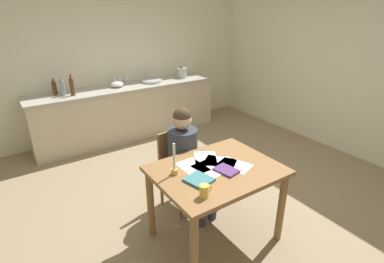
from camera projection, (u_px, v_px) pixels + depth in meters
ground_plane at (204, 197)px, 3.62m from camera, size 5.20×5.20×0.04m
wall_back at (116, 59)px, 5.09m from camera, size 5.20×0.12×2.60m
wall_right at (345, 67)px, 4.43m from camera, size 0.12×5.20×2.60m
kitchen_counter at (129, 111)px, 5.15m from camera, size 3.18×0.64×0.90m
dining_table at (216, 180)px, 2.74m from camera, size 1.13×0.87×0.78m
chair_at_table at (179, 165)px, 3.32m from camera, size 0.45×0.45×0.88m
person_seated at (187, 155)px, 3.14m from camera, size 0.38×0.62×1.19m
coffee_mug at (204, 191)px, 2.27m from camera, size 0.11×0.07×0.10m
candlestick at (174, 166)px, 2.57m from camera, size 0.06×0.06×0.30m
book_magazine at (199, 180)px, 2.50m from camera, size 0.24×0.25×0.02m
book_cookery at (226, 170)px, 2.64m from camera, size 0.19×0.23×0.02m
paper_letter at (193, 167)px, 2.72m from camera, size 0.22×0.30×0.00m
paper_bill at (209, 169)px, 2.69m from camera, size 0.24×0.32×0.00m
paper_envelope at (206, 158)px, 2.86m from camera, size 0.33×0.36×0.00m
paper_receipt at (234, 165)px, 2.75m from camera, size 0.30×0.35×0.00m
paper_notice at (220, 162)px, 2.80m from camera, size 0.34×0.36×0.00m
sink_unit at (152, 81)px, 5.21m from camera, size 0.36×0.36×0.24m
bottle_oil at (54, 88)px, 4.43m from camera, size 0.07×0.07×0.24m
bottle_vinegar at (62, 88)px, 4.39m from camera, size 0.07×0.07×0.28m
bottle_wine_red at (72, 87)px, 4.39m from camera, size 0.06×0.06×0.31m
mixing_bowl at (117, 84)px, 4.88m from camera, size 0.21×0.21×0.09m
stovetop_kettle at (182, 72)px, 5.49m from camera, size 0.18×0.18×0.22m
wine_glass_near_sink at (126, 77)px, 5.07m from camera, size 0.07×0.07×0.15m
wine_glass_by_kettle at (120, 78)px, 5.01m from camera, size 0.07×0.07×0.15m
wine_glass_back_left at (114, 79)px, 4.97m from camera, size 0.07×0.07×0.15m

